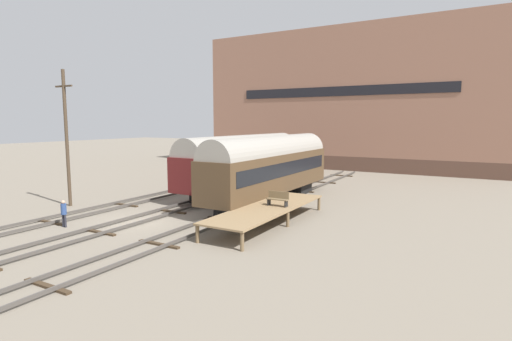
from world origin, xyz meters
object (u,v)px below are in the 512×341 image
(utility_pole, at_px, (67,137))
(train_car_brown, at_px, (271,165))
(train_car_maroon, at_px, (243,160))
(bench, at_px, (278,198))
(person_worker, at_px, (64,211))

(utility_pole, bearing_deg, train_car_brown, 33.94)
(train_car_maroon, distance_m, utility_pole, 14.39)
(bench, height_order, utility_pole, utility_pole)
(bench, relative_size, utility_pole, 0.14)
(train_car_maroon, height_order, bench, train_car_maroon)
(person_worker, height_order, utility_pole, utility_pole)
(train_car_brown, xyz_separation_m, person_worker, (-7.33, -12.44, -1.99))
(train_car_brown, bearing_deg, train_car_maroon, 143.10)
(bench, bearing_deg, utility_pole, -168.28)
(person_worker, bearing_deg, train_car_brown, 59.50)
(train_car_brown, distance_m, utility_pole, 15.18)
(train_car_brown, relative_size, person_worker, 9.63)
(train_car_brown, height_order, train_car_maroon, train_car_brown)
(train_car_brown, height_order, person_worker, train_car_brown)
(bench, bearing_deg, person_worker, -145.24)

